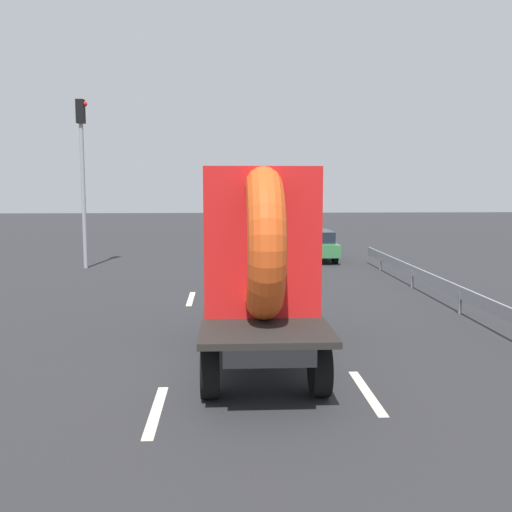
# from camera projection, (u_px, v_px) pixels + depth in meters

# --- Properties ---
(ground_plane) EXTENTS (120.00, 120.00, 0.00)m
(ground_plane) POSITION_uv_depth(u_px,v_px,m) (245.00, 358.00, 11.10)
(ground_plane) COLOR #28282B
(flatbed_truck) EXTENTS (2.02, 5.55, 3.57)m
(flatbed_truck) POSITION_uv_depth(u_px,v_px,m) (257.00, 268.00, 11.18)
(flatbed_truck) COLOR black
(flatbed_truck) RESTS_ON ground_plane
(distant_sedan) EXTENTS (1.71, 3.99, 1.30)m
(distant_sedan) POSITION_uv_depth(u_px,v_px,m) (313.00, 244.00, 25.80)
(distant_sedan) COLOR black
(distant_sedan) RESTS_ON ground_plane
(traffic_light) EXTENTS (0.42, 0.36, 6.56)m
(traffic_light) POSITION_uv_depth(u_px,v_px,m) (82.00, 161.00, 22.79)
(traffic_light) COLOR gray
(traffic_light) RESTS_ON ground_plane
(guardrail) EXTENTS (0.10, 15.46, 0.71)m
(guardrail) POSITION_uv_depth(u_px,v_px,m) (434.00, 281.00, 16.82)
(guardrail) COLOR gray
(guardrail) RESTS_ON ground_plane
(lane_dash_left_near) EXTENTS (0.16, 2.01, 0.01)m
(lane_dash_left_near) POSITION_uv_depth(u_px,v_px,m) (156.00, 411.00, 8.50)
(lane_dash_left_near) COLOR beige
(lane_dash_left_near) RESTS_ON ground_plane
(lane_dash_left_far) EXTENTS (0.16, 2.10, 0.01)m
(lane_dash_left_far) POSITION_uv_depth(u_px,v_px,m) (191.00, 299.00, 16.94)
(lane_dash_left_far) COLOR beige
(lane_dash_left_far) RESTS_ON ground_plane
(lane_dash_right_near) EXTENTS (0.16, 2.04, 0.01)m
(lane_dash_right_near) POSITION_uv_depth(u_px,v_px,m) (367.00, 392.00, 9.28)
(lane_dash_right_near) COLOR beige
(lane_dash_right_near) RESTS_ON ground_plane
(lane_dash_right_far) EXTENTS (0.16, 2.70, 0.01)m
(lane_dash_right_far) POSITION_uv_depth(u_px,v_px,m) (305.00, 301.00, 16.60)
(lane_dash_right_far) COLOR beige
(lane_dash_right_far) RESTS_ON ground_plane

